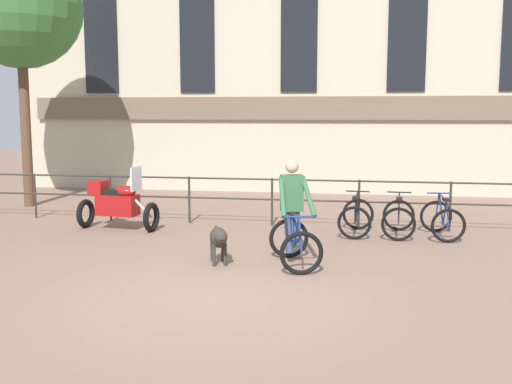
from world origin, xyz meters
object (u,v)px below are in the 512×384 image
Objects in this scene: parked_bicycle_near_lamp at (356,217)px; parked_bicycle_mid_left at (399,218)px; cyclist_with_bike at (293,218)px; parked_motorcycle at (117,203)px; parked_bicycle_mid_right at (442,220)px; dog at (219,238)px.

parked_bicycle_near_lamp is 1.00× the size of parked_bicycle_mid_left.
cyclist_with_bike is 0.97× the size of parked_motorcycle.
parked_bicycle_mid_left is 0.98× the size of parked_bicycle_mid_right.
parked_bicycle_mid_left reaches higher than dog.
parked_motorcycle is at bearing -2.57° from parked_bicycle_mid_right.
parked_bicycle_near_lamp is at bearing -78.80° from parked_motorcycle.
dog is at bearing -124.78° from parked_motorcycle.
parked_bicycle_near_lamp is (4.99, 0.37, -0.20)m from parked_motorcycle.
parked_motorcycle is 5.01m from parked_bicycle_near_lamp.
parked_bicycle_mid_right reaches higher than dog.
parked_motorcycle is at bearing 118.94° from dog.
cyclist_with_bike reaches higher than parked_bicycle_mid_right.
parked_bicycle_mid_left is at bearing -79.41° from parked_motorcycle.
dog is 4.17m from parked_bicycle_mid_left.
cyclist_with_bike is at bearing -7.04° from dog.
parked_bicycle_near_lamp is at bearing 52.29° from cyclist_with_bike.
cyclist_with_bike is 4.58m from parked_motorcycle.
parked_bicycle_near_lamp is 1.68m from parked_bicycle_mid_right.
parked_bicycle_near_lamp is at bearing -5.73° from parked_bicycle_mid_right.
parked_bicycle_mid_left is at bearing 38.07° from cyclist_with_bike.
parked_motorcycle is 6.68m from parked_bicycle_mid_right.
parked_bicycle_near_lamp is (2.18, 2.87, -0.08)m from dog.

